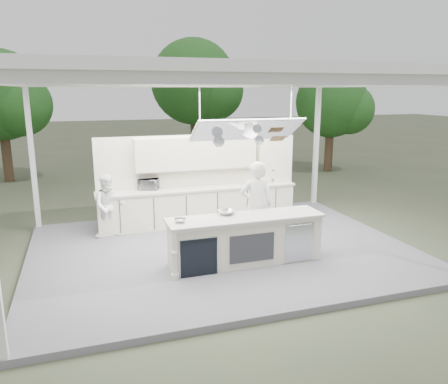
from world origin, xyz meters
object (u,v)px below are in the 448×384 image
object	(u,v)px
demo_island	(245,240)
head_chef	(256,206)
back_counter	(199,205)
sous_chef	(109,206)

from	to	relation	value
demo_island	head_chef	size ratio (longest dim) A/B	1.62
demo_island	back_counter	size ratio (longest dim) A/B	0.61
demo_island	sous_chef	distance (m)	3.46
back_counter	sous_chef	bearing A→B (deg)	-171.11
demo_island	sous_chef	size ratio (longest dim) A/B	2.10
demo_island	back_counter	distance (m)	2.82
back_counter	sous_chef	distance (m)	2.28
head_chef	sous_chef	bearing A→B (deg)	-21.34
head_chef	sous_chef	distance (m)	3.44
sous_chef	demo_island	bearing A→B (deg)	-47.91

